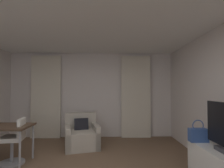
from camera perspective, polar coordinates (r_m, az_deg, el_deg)
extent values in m
cube|color=silver|center=(5.55, -6.66, -3.49)|extent=(5.12, 0.06, 2.60)
cube|color=white|center=(2.81, -13.00, 22.89)|extent=(5.12, 6.12, 0.06)
cube|color=beige|center=(5.73, -20.66, -3.83)|extent=(0.90, 0.06, 2.50)
cube|color=beige|center=(5.46, 7.74, -4.03)|extent=(0.90, 0.06, 2.50)
cube|color=#B2A899|center=(4.72, -9.79, -17.12)|extent=(1.00, 1.02, 0.43)
cube|color=#B2A899|center=(4.97, -10.18, -11.43)|extent=(0.83, 0.34, 0.40)
cube|color=#B2A899|center=(4.75, -5.43, -16.17)|extent=(0.33, 0.85, 0.57)
cube|color=#B2A899|center=(4.68, -14.22, -16.33)|extent=(0.33, 0.85, 0.57)
cube|color=black|center=(4.77, -9.93, -13.08)|extent=(0.40, 0.28, 0.37)
cylinder|color=#99999E|center=(4.28, -24.24, -16.62)|extent=(0.04, 0.04, 0.71)
cylinder|color=#99999E|center=(3.79, -27.74, -18.55)|extent=(0.04, 0.04, 0.71)
cylinder|color=gray|center=(4.19, -29.74, -18.65)|extent=(0.06, 0.06, 0.46)
cylinder|color=gray|center=(4.25, -29.79, -21.36)|extent=(0.48, 0.48, 0.04)
cube|color=silver|center=(4.12, -29.68, -15.06)|extent=(0.46, 0.46, 0.08)
cube|color=silver|center=(4.02, -27.30, -12.36)|extent=(0.11, 0.36, 0.34)
cube|color=#335193|center=(3.42, 26.18, -14.65)|extent=(0.30, 0.14, 0.22)
torus|color=#335193|center=(3.39, 26.14, -12.01)|extent=(0.20, 0.02, 0.20)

